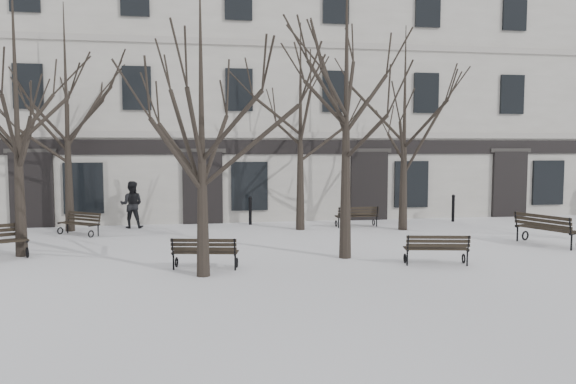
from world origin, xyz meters
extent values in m
plane|color=white|center=(0.00, 0.00, 0.00)|extent=(100.00, 100.00, 0.00)
cube|color=beige|center=(0.00, 13.00, 5.50)|extent=(40.00, 10.00, 11.00)
cube|color=#A29D95|center=(0.00, 7.97, 3.60)|extent=(40.00, 0.12, 0.25)
cube|color=#A29D95|center=(0.00, 7.97, 7.30)|extent=(40.00, 0.12, 0.25)
cube|color=black|center=(0.00, 7.96, 3.10)|extent=(40.00, 0.10, 0.60)
cube|color=black|center=(-10.00, 7.94, 1.45)|extent=(1.60, 0.22, 2.90)
cube|color=#2D2B28|center=(-10.00, 7.90, 2.95)|extent=(1.90, 0.08, 0.18)
cube|color=black|center=(-8.10, 7.95, 1.50)|extent=(1.50, 0.14, 2.00)
cube|color=black|center=(-3.50, 7.94, 1.45)|extent=(1.60, 0.22, 2.90)
cube|color=#2D2B28|center=(-3.50, 7.90, 2.95)|extent=(1.90, 0.08, 0.18)
cube|color=black|center=(-1.60, 7.95, 1.50)|extent=(1.50, 0.14, 2.00)
cube|color=black|center=(3.50, 7.94, 1.45)|extent=(1.60, 0.22, 2.90)
cube|color=#2D2B28|center=(3.50, 7.90, 2.95)|extent=(1.90, 0.08, 0.18)
cube|color=black|center=(5.40, 7.95, 1.50)|extent=(1.50, 0.14, 2.00)
cube|color=black|center=(10.00, 7.94, 1.45)|extent=(1.60, 0.22, 2.90)
cube|color=#2D2B28|center=(10.00, 7.90, 2.95)|extent=(1.90, 0.08, 0.18)
cube|color=black|center=(11.90, 7.95, 1.50)|extent=(1.50, 0.14, 2.00)
cube|color=black|center=(-10.00, 7.95, 5.40)|extent=(1.10, 0.14, 1.70)
cube|color=black|center=(-6.00, 7.95, 5.40)|extent=(1.10, 0.14, 1.70)
cube|color=black|center=(-2.00, 7.95, 5.40)|extent=(1.10, 0.14, 1.70)
cube|color=black|center=(2.00, 7.95, 5.40)|extent=(1.10, 0.14, 1.70)
cube|color=black|center=(2.00, 7.95, 9.00)|extent=(1.10, 0.14, 1.70)
cube|color=black|center=(6.00, 7.95, 5.40)|extent=(1.10, 0.14, 1.70)
cube|color=black|center=(6.00, 7.95, 9.00)|extent=(1.10, 0.14, 1.70)
cube|color=black|center=(10.00, 7.95, 5.40)|extent=(1.10, 0.14, 1.70)
cube|color=black|center=(10.00, 7.95, 9.00)|extent=(1.10, 0.14, 1.70)
cone|color=black|center=(-8.74, 1.96, 1.69)|extent=(0.34, 0.34, 3.38)
cone|color=black|center=(-3.68, -1.42, 1.46)|extent=(0.34, 0.34, 2.91)
cone|color=black|center=(0.29, 0.15, 1.80)|extent=(0.34, 0.34, 3.59)
cone|color=black|center=(-8.39, 6.73, 1.74)|extent=(0.34, 0.34, 3.49)
cone|color=black|center=(0.07, 5.63, 1.61)|extent=(0.34, 0.34, 3.21)
cone|color=black|center=(3.87, 4.95, 1.58)|extent=(0.34, 0.34, 3.16)
torus|color=black|center=(-8.51, 1.64, 0.15)|extent=(0.18, 0.30, 0.31)
cylinder|color=black|center=(-8.67, 1.99, 0.24)|extent=(0.05, 0.05, 0.48)
cube|color=black|center=(-8.59, 1.82, 0.48)|extent=(0.30, 0.56, 0.05)
cylinder|color=black|center=(-8.71, 2.07, 0.70)|extent=(0.10, 0.16, 0.53)
torus|color=black|center=(-2.80, -0.61, 0.13)|extent=(0.10, 0.27, 0.27)
cylinder|color=black|center=(-2.87, -0.93, 0.21)|extent=(0.05, 0.05, 0.42)
cube|color=black|center=(-2.84, -0.77, 0.42)|extent=(0.15, 0.51, 0.05)
torus|color=black|center=(-4.34, -0.29, 0.13)|extent=(0.10, 0.27, 0.27)
cylinder|color=black|center=(-4.41, -0.62, 0.21)|extent=(0.05, 0.05, 0.42)
cube|color=black|center=(-4.38, -0.45, 0.42)|extent=(0.15, 0.51, 0.05)
cube|color=black|center=(-3.57, -0.41, 0.43)|extent=(1.65, 0.42, 0.03)
cube|color=black|center=(-3.59, -0.54, 0.43)|extent=(1.65, 0.42, 0.03)
cube|color=black|center=(-3.62, -0.66, 0.43)|extent=(1.65, 0.42, 0.03)
cube|color=black|center=(-3.65, -0.79, 0.43)|extent=(1.65, 0.42, 0.03)
cube|color=black|center=(-3.65, -0.83, 0.55)|extent=(1.64, 0.37, 0.08)
cube|color=black|center=(-3.66, -0.85, 0.67)|extent=(1.64, 0.37, 0.08)
cube|color=black|center=(-3.66, -0.87, 0.78)|extent=(1.64, 0.37, 0.08)
cylinder|color=black|center=(-2.89, -1.00, 0.60)|extent=(0.06, 0.14, 0.46)
cylinder|color=black|center=(-4.43, -0.69, 0.60)|extent=(0.06, 0.14, 0.46)
torus|color=black|center=(3.22, -1.11, 0.13)|extent=(0.10, 0.27, 0.27)
cylinder|color=black|center=(3.16, -1.43, 0.21)|extent=(0.05, 0.05, 0.41)
cube|color=black|center=(3.19, -1.27, 0.41)|extent=(0.14, 0.51, 0.05)
torus|color=black|center=(1.69, -0.80, 0.13)|extent=(0.10, 0.27, 0.27)
cylinder|color=black|center=(1.63, -1.13, 0.21)|extent=(0.05, 0.05, 0.41)
cube|color=black|center=(1.66, -0.97, 0.41)|extent=(0.14, 0.51, 0.05)
cube|color=black|center=(2.46, -0.92, 0.43)|extent=(1.64, 0.41, 0.03)
cube|color=black|center=(2.44, -1.05, 0.43)|extent=(1.64, 0.41, 0.03)
cube|color=black|center=(2.41, -1.17, 0.43)|extent=(1.64, 0.41, 0.03)
cube|color=black|center=(2.39, -1.30, 0.43)|extent=(1.64, 0.41, 0.03)
cube|color=black|center=(2.38, -1.34, 0.55)|extent=(1.63, 0.36, 0.08)
cube|color=black|center=(2.38, -1.35, 0.66)|extent=(1.63, 0.36, 0.08)
cube|color=black|center=(2.37, -1.37, 0.77)|extent=(1.63, 0.36, 0.08)
cylinder|color=black|center=(3.15, -1.51, 0.60)|extent=(0.06, 0.14, 0.46)
cylinder|color=black|center=(1.61, -1.20, 0.60)|extent=(0.06, 0.14, 0.46)
torus|color=black|center=(-8.58, 5.97, 0.13)|extent=(0.20, 0.23, 0.26)
cylinder|color=black|center=(-8.38, 6.22, 0.20)|extent=(0.04, 0.04, 0.40)
cube|color=black|center=(-8.48, 6.10, 0.40)|extent=(0.34, 0.42, 0.04)
torus|color=black|center=(-7.37, 5.03, 0.13)|extent=(0.20, 0.23, 0.26)
cylinder|color=black|center=(-7.17, 5.29, 0.20)|extent=(0.04, 0.04, 0.40)
cube|color=black|center=(-7.27, 5.16, 0.40)|extent=(0.34, 0.42, 0.04)
cube|color=black|center=(-7.99, 5.47, 0.42)|extent=(1.33, 1.06, 0.03)
cube|color=black|center=(-7.92, 5.57, 0.42)|extent=(1.33, 1.06, 0.03)
cube|color=black|center=(-7.84, 5.67, 0.42)|extent=(1.33, 1.06, 0.03)
cube|color=black|center=(-7.76, 5.77, 0.42)|extent=(1.33, 1.06, 0.03)
cube|color=black|center=(-7.74, 5.80, 0.54)|extent=(1.30, 1.02, 0.08)
cube|color=black|center=(-7.73, 5.81, 0.65)|extent=(1.30, 1.02, 0.08)
cube|color=black|center=(-7.72, 5.83, 0.76)|extent=(1.30, 1.02, 0.08)
cylinder|color=black|center=(-8.33, 6.28, 0.58)|extent=(0.11, 0.12, 0.45)
cylinder|color=black|center=(-7.13, 5.35, 0.58)|extent=(0.11, 0.12, 0.45)
torus|color=black|center=(3.14, 6.18, 0.13)|extent=(0.05, 0.26, 0.26)
cylinder|color=black|center=(3.15, 5.85, 0.20)|extent=(0.05, 0.05, 0.41)
cube|color=black|center=(3.14, 6.02, 0.41)|extent=(0.06, 0.50, 0.05)
torus|color=black|center=(1.60, 6.12, 0.13)|extent=(0.05, 0.26, 0.26)
cylinder|color=black|center=(1.61, 5.80, 0.20)|extent=(0.05, 0.05, 0.41)
cube|color=black|center=(1.60, 5.96, 0.41)|extent=(0.06, 0.50, 0.05)
cube|color=black|center=(2.37, 6.19, 0.43)|extent=(1.63, 0.14, 0.03)
cube|color=black|center=(2.37, 6.06, 0.43)|extent=(1.63, 0.14, 0.03)
cube|color=black|center=(2.38, 5.93, 0.43)|extent=(1.63, 0.14, 0.03)
cube|color=black|center=(2.38, 5.81, 0.43)|extent=(1.63, 0.14, 0.03)
cube|color=black|center=(2.38, 5.77, 0.54)|extent=(1.63, 0.09, 0.08)
cube|color=black|center=(2.38, 5.75, 0.65)|extent=(1.63, 0.09, 0.08)
cube|color=black|center=(2.38, 5.73, 0.76)|extent=(1.63, 0.09, 0.08)
cylinder|color=black|center=(3.15, 5.78, 0.59)|extent=(0.04, 0.13, 0.45)
cylinder|color=black|center=(1.61, 5.73, 0.59)|extent=(0.04, 0.13, 0.45)
cylinder|color=black|center=(7.31, 0.07, 0.25)|extent=(0.06, 0.06, 0.50)
cube|color=black|center=(7.50, 0.14, 0.50)|extent=(0.60, 0.27, 0.06)
torus|color=black|center=(7.02, 2.00, 0.16)|extent=(0.32, 0.17, 0.32)
cylinder|color=black|center=(6.65, 1.86, 0.25)|extent=(0.06, 0.06, 0.50)
cube|color=black|center=(6.83, 1.93, 0.50)|extent=(0.60, 0.27, 0.06)
cube|color=black|center=(7.40, 1.12, 0.53)|extent=(0.80, 1.92, 0.04)
cube|color=black|center=(7.25, 1.07, 0.53)|extent=(0.80, 1.92, 0.04)
cube|color=black|center=(7.10, 1.01, 0.53)|extent=(0.80, 1.92, 0.04)
cube|color=black|center=(6.96, 0.96, 0.53)|extent=(0.80, 1.92, 0.04)
cube|color=black|center=(6.91, 0.94, 0.67)|extent=(0.74, 1.90, 0.10)
cube|color=black|center=(6.89, 0.94, 0.81)|extent=(0.74, 1.90, 0.10)
cube|color=black|center=(6.87, 0.93, 0.94)|extent=(0.74, 1.90, 0.10)
cylinder|color=black|center=(7.22, 0.04, 0.73)|extent=(0.17, 0.10, 0.56)
cylinder|color=black|center=(6.56, 1.83, 0.73)|extent=(0.17, 0.10, 0.56)
cylinder|color=black|center=(-1.64, 7.27, 0.52)|extent=(0.13, 0.13, 1.04)
sphere|color=black|center=(-1.64, 7.27, 1.06)|extent=(0.15, 0.15, 0.15)
cylinder|color=black|center=(6.79, 6.78, 0.52)|extent=(0.13, 0.13, 1.04)
sphere|color=black|center=(6.79, 6.78, 1.06)|extent=(0.15, 0.15, 0.15)
imported|color=black|center=(-6.21, 7.16, 0.00)|extent=(0.93, 0.75, 1.80)
camera|label=1|loc=(-3.92, -14.91, 3.12)|focal=35.00mm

